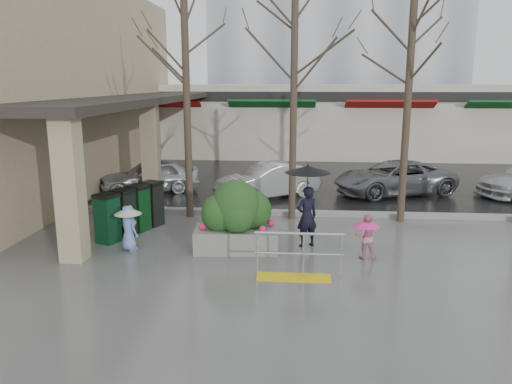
# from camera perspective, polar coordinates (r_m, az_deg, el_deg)

# --- Properties ---
(ground) EXTENTS (120.00, 120.00, 0.00)m
(ground) POSITION_cam_1_polar(r_m,az_deg,el_deg) (12.17, -1.80, -7.45)
(ground) COLOR #51514F
(ground) RESTS_ON ground
(street_asphalt) EXTENTS (120.00, 36.00, 0.01)m
(street_asphalt) POSITION_cam_1_polar(r_m,az_deg,el_deg) (33.65, 2.42, 5.39)
(street_asphalt) COLOR black
(street_asphalt) RESTS_ON ground
(curb) EXTENTS (120.00, 0.30, 0.15)m
(curb) POSITION_cam_1_polar(r_m,az_deg,el_deg) (15.95, -0.19, -2.32)
(curb) COLOR gray
(curb) RESTS_ON ground
(near_building) EXTENTS (6.00, 18.00, 8.00)m
(near_building) POSITION_cam_1_polar(r_m,az_deg,el_deg) (21.94, -23.82, 11.05)
(near_building) COLOR tan
(near_building) RESTS_ON ground
(canopy_slab) EXTENTS (2.80, 18.00, 0.25)m
(canopy_slab) POSITION_cam_1_polar(r_m,az_deg,el_deg) (20.32, -13.06, 10.69)
(canopy_slab) COLOR #2D2823
(canopy_slab) RESTS_ON pillar_front
(pillar_front) EXTENTS (0.55, 0.55, 3.50)m
(pillar_front) POSITION_cam_1_polar(r_m,az_deg,el_deg) (12.29, -20.51, 0.42)
(pillar_front) COLOR tan
(pillar_front) RESTS_ON ground
(pillar_back) EXTENTS (0.55, 0.55, 3.50)m
(pillar_back) POSITION_cam_1_polar(r_m,az_deg,el_deg) (18.29, -11.96, 4.67)
(pillar_back) COLOR tan
(pillar_back) RESTS_ON ground
(storefront_row) EXTENTS (34.00, 6.74, 4.00)m
(storefront_row) POSITION_cam_1_polar(r_m,az_deg,el_deg) (29.42, 6.08, 8.25)
(storefront_row) COLOR beige
(storefront_row) RESTS_ON ground
(handrail) EXTENTS (1.90, 0.50, 1.03)m
(handrail) POSITION_cam_1_polar(r_m,az_deg,el_deg) (10.85, 4.69, -7.92)
(handrail) COLOR yellow
(handrail) RESTS_ON ground
(tree_west) EXTENTS (3.20, 3.20, 6.80)m
(tree_west) POSITION_cam_1_polar(r_m,az_deg,el_deg) (15.36, -8.09, 15.85)
(tree_west) COLOR #382B21
(tree_west) RESTS_ON ground
(tree_midwest) EXTENTS (3.20, 3.20, 7.00)m
(tree_midwest) POSITION_cam_1_polar(r_m,az_deg,el_deg) (15.01, 4.43, 16.59)
(tree_midwest) COLOR #382B21
(tree_midwest) RESTS_ON ground
(tree_mideast) EXTENTS (3.20, 3.20, 6.50)m
(tree_mideast) POSITION_cam_1_polar(r_m,az_deg,el_deg) (15.32, 17.26, 14.60)
(tree_mideast) COLOR #382B21
(tree_mideast) RESTS_ON ground
(woman) EXTENTS (1.17, 1.17, 2.15)m
(woman) POSITION_cam_1_polar(r_m,az_deg,el_deg) (12.67, 5.88, -0.57)
(woman) COLOR black
(woman) RESTS_ON ground
(child_pink) EXTENTS (0.65, 0.65, 1.09)m
(child_pink) POSITION_cam_1_polar(r_m,az_deg,el_deg) (12.19, 12.48, -4.62)
(child_pink) COLOR pink
(child_pink) RESTS_ON ground
(child_blue) EXTENTS (0.68, 0.68, 1.16)m
(child_blue) POSITION_cam_1_polar(r_m,az_deg,el_deg) (12.89, -14.38, -3.48)
(child_blue) COLOR #758ED0
(child_blue) RESTS_ON ground
(planter) EXTENTS (2.13, 1.25, 1.80)m
(planter) POSITION_cam_1_polar(r_m,az_deg,el_deg) (12.44, -2.25, -2.86)
(planter) COLOR slate
(planter) RESTS_ON ground
(news_boxes) EXTENTS (1.40, 2.37, 1.31)m
(news_boxes) POSITION_cam_1_polar(r_m,az_deg,el_deg) (14.28, -14.10, -2.06)
(news_boxes) COLOR #0D3B20
(news_boxes) RESTS_ON ground
(car_a) EXTENTS (3.98, 2.65, 1.26)m
(car_a) POSITION_cam_1_polar(r_m,az_deg,el_deg) (19.51, -12.05, 1.81)
(car_a) COLOR #B9BABF
(car_a) RESTS_ON ground
(car_b) EXTENTS (3.91, 3.26, 1.26)m
(car_b) POSITION_cam_1_polar(r_m,az_deg,el_deg) (18.17, 1.38, 1.30)
(car_b) COLOR silver
(car_b) RESTS_ON ground
(car_c) EXTENTS (4.97, 3.50, 1.26)m
(car_c) POSITION_cam_1_polar(r_m,az_deg,el_deg) (19.42, 15.50, 1.58)
(car_c) COLOR slate
(car_c) RESTS_ON ground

